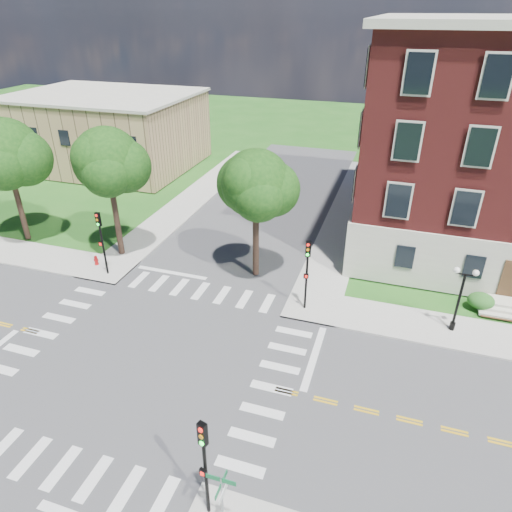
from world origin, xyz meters
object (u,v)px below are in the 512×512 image
(traffic_signal_ne, at_px, (307,267))
(street_sign_pole, at_px, (222,495))
(fire_hydrant, at_px, (96,260))
(traffic_signal_se, at_px, (204,458))
(traffic_signal_nw, at_px, (101,236))
(twin_lamp_west, at_px, (460,296))

(traffic_signal_ne, distance_m, street_sign_pole, 14.96)
(traffic_signal_ne, distance_m, fire_hydrant, 16.37)
(traffic_signal_ne, bearing_deg, traffic_signal_se, -92.19)
(traffic_signal_se, xyz_separation_m, traffic_signal_nw, (-14.05, 14.16, 0.00))
(twin_lamp_west, bearing_deg, traffic_signal_ne, -176.43)
(fire_hydrant, bearing_deg, twin_lamp_west, -0.22)
(street_sign_pole, bearing_deg, traffic_signal_ne, 91.21)
(traffic_signal_se, height_order, street_sign_pole, traffic_signal_se)
(traffic_signal_ne, height_order, fire_hydrant, traffic_signal_ne)
(traffic_signal_ne, bearing_deg, fire_hydrant, 177.69)
(traffic_signal_ne, xyz_separation_m, twin_lamp_west, (8.92, 0.56, -0.66))
(traffic_signal_ne, relative_size, twin_lamp_west, 1.13)
(traffic_signal_nw, relative_size, twin_lamp_west, 1.13)
(traffic_signal_se, height_order, fire_hydrant, traffic_signal_se)
(street_sign_pole, distance_m, fire_hydrant, 22.73)
(twin_lamp_west, distance_m, street_sign_pole, 17.72)
(twin_lamp_west, xyz_separation_m, fire_hydrant, (-25.05, 0.10, -2.06))
(twin_lamp_west, relative_size, fire_hydrant, 5.64)
(traffic_signal_nw, xyz_separation_m, fire_hydrant, (-1.54, 0.86, -2.72))
(traffic_signal_nw, xyz_separation_m, twin_lamp_west, (23.52, 0.76, -0.66))
(traffic_signal_nw, bearing_deg, fire_hydrant, 150.77)
(twin_lamp_west, distance_m, fire_hydrant, 25.14)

